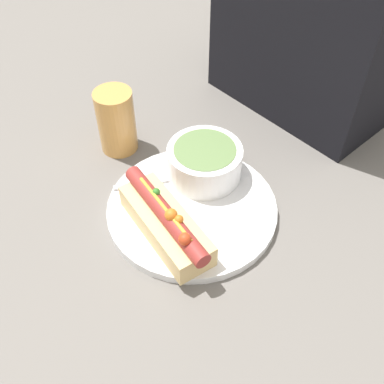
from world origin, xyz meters
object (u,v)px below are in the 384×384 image
soup_bowl (205,161)px  drinking_glass (116,121)px  hot_dog (166,222)px  spoon (184,177)px

soup_bowl → drinking_glass: 0.17m
hot_dog → soup_bowl: 0.13m
hot_dog → soup_bowl: bearing=121.7°
soup_bowl → drinking_glass: bearing=-161.4°
hot_dog → spoon: bearing=134.5°
soup_bowl → spoon: bearing=-115.7°
soup_bowl → hot_dog: bearing=-67.0°
spoon → drinking_glass: bearing=129.0°
hot_dog → spoon: hot_dog is taller
hot_dog → drinking_glass: size_ratio=1.69×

